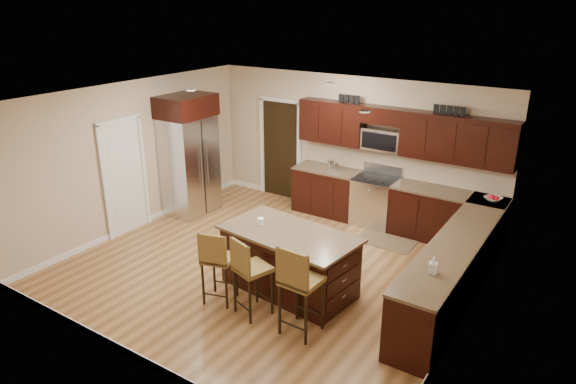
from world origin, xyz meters
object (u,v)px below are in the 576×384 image
Objects in this scene: range at (375,201)px; stool_left at (217,259)px; island at (289,263)px; refrigerator at (189,154)px; stool_mid at (248,269)px; stool_right at (298,281)px.

stool_left is at bearing -100.63° from range.
refrigerator is at bearing 162.84° from island.
stool_mid is (0.55, -0.00, 0.02)m from stool_left.
stool_right is at bearing -80.34° from range.
refrigerator reaches higher than stool_left.
stool_left is 1.33m from stool_right.
stool_right is (1.33, -0.01, 0.08)m from stool_left.
range is at bearing 105.83° from stool_mid.
refrigerator reaches higher than island.
stool_mid is at bearing -92.29° from range.
island is at bearing -23.50° from refrigerator.
stool_left is (-0.69, -3.70, 0.21)m from range.
stool_mid is 0.48× the size of refrigerator.
range is 3.68m from refrigerator.
refrigerator is (-3.30, -1.45, 0.73)m from range.
refrigerator is (-2.60, 2.25, 0.51)m from stool_left.
stool_left is 0.89× the size of stool_right.
stool_right is (0.63, -3.71, 0.30)m from range.
stool_right is 4.56m from refrigerator.
stool_right is at bearing -15.77° from stool_left.
stool_mid is 0.91× the size of stool_right.
island is (-0.06, -2.86, -0.04)m from range.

